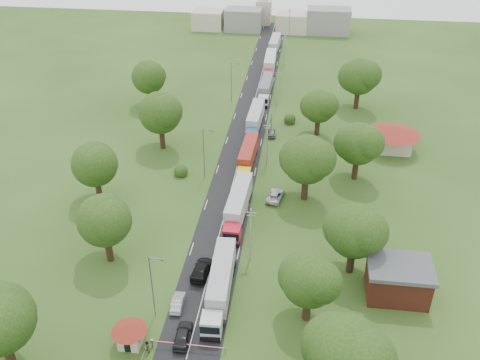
% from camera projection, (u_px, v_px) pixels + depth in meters
% --- Properties ---
extents(ground, '(260.00, 260.00, 0.00)m').
position_uv_depth(ground, '(221.00, 227.00, 85.94)').
color(ground, '#2A4617').
rests_on(ground, ground).
extents(road, '(8.00, 200.00, 0.04)m').
position_uv_depth(road, '(238.00, 165.00, 102.80)').
color(road, black).
rests_on(road, ground).
extents(boom_barrier, '(9.22, 0.35, 1.18)m').
position_uv_depth(boom_barrier, '(177.00, 344.00, 64.55)').
color(boom_barrier, slate).
rests_on(boom_barrier, ground).
extents(guard_booth, '(4.40, 4.40, 3.45)m').
position_uv_depth(guard_booth, '(129.00, 332.00, 64.51)').
color(guard_booth, beige).
rests_on(guard_booth, ground).
extents(info_sign, '(0.12, 3.10, 4.10)m').
position_uv_depth(info_sign, '(271.00, 119.00, 113.29)').
color(info_sign, slate).
rests_on(info_sign, ground).
extents(pole_1, '(1.60, 0.24, 9.00)m').
position_uv_depth(pole_1, '(251.00, 233.00, 76.97)').
color(pole_1, gray).
rests_on(pole_1, ground).
extents(pole_2, '(1.60, 0.24, 9.00)m').
position_uv_depth(pole_2, '(267.00, 143.00, 100.57)').
color(pole_2, gray).
rests_on(pole_2, ground).
extents(pole_3, '(1.60, 0.24, 9.00)m').
position_uv_depth(pole_3, '(277.00, 87.00, 124.17)').
color(pole_3, gray).
rests_on(pole_3, ground).
extents(pole_4, '(1.60, 0.24, 9.00)m').
position_uv_depth(pole_4, '(284.00, 49.00, 147.77)').
color(pole_4, gray).
rests_on(pole_4, ground).
extents(pole_5, '(1.60, 0.24, 9.00)m').
position_uv_depth(pole_5, '(289.00, 22.00, 171.37)').
color(pole_5, gray).
rests_on(pole_5, ground).
extents(lamp_0, '(2.03, 0.22, 10.00)m').
position_uv_depth(lamp_0, '(153.00, 284.00, 66.74)').
color(lamp_0, slate).
rests_on(lamp_0, ground).
extents(lamp_1, '(2.03, 0.22, 10.00)m').
position_uv_depth(lamp_1, '(204.00, 151.00, 96.24)').
color(lamp_1, slate).
rests_on(lamp_1, ground).
extents(lamp_2, '(2.03, 0.22, 10.00)m').
position_uv_depth(lamp_2, '(232.00, 80.00, 125.74)').
color(lamp_2, slate).
rests_on(lamp_2, ground).
extents(tree_1, '(9.60, 9.60, 12.05)m').
position_uv_depth(tree_1, '(347.00, 353.00, 54.70)').
color(tree_1, '#382616').
rests_on(tree_1, ground).
extents(tree_2, '(8.00, 8.00, 10.10)m').
position_uv_depth(tree_2, '(309.00, 279.00, 65.89)').
color(tree_2, '#382616').
rests_on(tree_2, ground).
extents(tree_3, '(8.80, 8.80, 11.07)m').
position_uv_depth(tree_3, '(355.00, 230.00, 73.34)').
color(tree_3, '#382616').
rests_on(tree_3, ground).
extents(tree_4, '(9.60, 9.60, 12.05)m').
position_uv_depth(tree_4, '(307.00, 159.00, 88.96)').
color(tree_4, '#382616').
rests_on(tree_4, ground).
extents(tree_5, '(8.80, 8.80, 11.07)m').
position_uv_depth(tree_5, '(358.00, 143.00, 95.04)').
color(tree_5, '#382616').
rests_on(tree_5, ground).
extents(tree_6, '(8.00, 8.00, 10.10)m').
position_uv_depth(tree_6, '(319.00, 106.00, 110.45)').
color(tree_6, '#382616').
rests_on(tree_6, ground).
extents(tree_7, '(9.60, 9.60, 12.05)m').
position_uv_depth(tree_7, '(359.00, 76.00, 121.47)').
color(tree_7, '#382616').
rests_on(tree_7, ground).
extents(tree_10, '(8.80, 8.80, 11.07)m').
position_uv_depth(tree_10, '(104.00, 220.00, 75.47)').
color(tree_10, '#382616').
rests_on(tree_10, ground).
extents(tree_11, '(8.80, 8.80, 11.07)m').
position_uv_depth(tree_11, '(95.00, 164.00, 88.88)').
color(tree_11, '#382616').
rests_on(tree_11, ground).
extents(tree_12, '(9.60, 9.60, 12.05)m').
position_uv_depth(tree_12, '(160.00, 112.00, 104.76)').
color(tree_12, '#382616').
rests_on(tree_12, ground).
extents(tree_13, '(8.80, 8.80, 11.07)m').
position_uv_depth(tree_13, '(149.00, 77.00, 122.81)').
color(tree_13, '#382616').
rests_on(tree_13, ground).
extents(house_brick, '(8.60, 6.60, 5.20)m').
position_uv_depth(house_brick, '(398.00, 280.00, 71.60)').
color(house_brick, maroon).
rests_on(house_brick, ground).
extents(house_cream, '(10.08, 10.08, 5.80)m').
position_uv_depth(house_cream, '(394.00, 134.00, 106.03)').
color(house_cream, beige).
rests_on(house_cream, ground).
extents(distant_town, '(52.00, 8.00, 8.00)m').
position_uv_depth(distant_town, '(276.00, 21.00, 176.74)').
color(distant_town, gray).
rests_on(distant_town, ground).
extents(church, '(5.00, 5.00, 12.30)m').
position_uv_depth(church, '(264.00, 8.00, 182.99)').
color(church, beige).
rests_on(church, ground).
extents(truck_0, '(3.17, 15.72, 4.35)m').
position_uv_depth(truck_0, '(220.00, 284.00, 71.43)').
color(truck_0, silver).
rests_on(truck_0, ground).
extents(truck_1, '(3.25, 15.75, 4.35)m').
position_uv_depth(truck_1, '(238.00, 206.00, 87.03)').
color(truck_1, red).
rests_on(truck_1, ground).
extents(truck_2, '(2.81, 14.24, 3.94)m').
position_uv_depth(truck_2, '(248.00, 156.00, 101.60)').
color(truck_2, yellow).
rests_on(truck_2, ground).
extents(truck_3, '(2.91, 15.09, 4.18)m').
position_uv_depth(truck_3, '(255.00, 120.00, 115.03)').
color(truck_3, '#195297').
rests_on(truck_3, ground).
extents(truck_4, '(2.69, 14.40, 3.99)m').
position_uv_depth(truck_4, '(266.00, 88.00, 130.29)').
color(truck_4, silver).
rests_on(truck_4, ground).
extents(truck_5, '(2.90, 15.68, 4.34)m').
position_uv_depth(truck_5, '(270.00, 64.00, 144.53)').
color(truck_5, maroon).
rests_on(truck_5, ground).
extents(truck_6, '(2.89, 14.55, 4.03)m').
position_uv_depth(truck_6, '(275.00, 45.00, 158.91)').
color(truck_6, '#296E3A').
rests_on(truck_6, ground).
extents(car_lane_front, '(2.09, 4.90, 1.65)m').
position_uv_depth(car_lane_front, '(183.00, 335.00, 65.81)').
color(car_lane_front, black).
rests_on(car_lane_front, ground).
extents(car_lane_mid, '(1.63, 4.22, 1.37)m').
position_uv_depth(car_lane_mid, '(178.00, 302.00, 70.73)').
color(car_lane_mid, '#9FA0A7').
rests_on(car_lane_mid, ground).
extents(car_lane_rear, '(2.81, 5.94, 1.67)m').
position_uv_depth(car_lane_rear, '(202.00, 269.00, 76.06)').
color(car_lane_rear, black).
rests_on(car_lane_rear, ground).
extents(car_verge_near, '(3.31, 5.58, 1.45)m').
position_uv_depth(car_verge_near, '(275.00, 195.00, 92.53)').
color(car_verge_near, silver).
rests_on(car_verge_near, ground).
extents(car_verge_far, '(2.11, 4.22, 1.38)m').
position_uv_depth(car_verge_far, '(272.00, 133.00, 113.11)').
color(car_verge_far, slate).
rests_on(car_verge_far, ground).
extents(pedestrian_booth, '(1.08, 1.08, 1.77)m').
position_uv_depth(pedestrian_booth, '(147.00, 347.00, 64.09)').
color(pedestrian_booth, gray).
rests_on(pedestrian_booth, ground).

